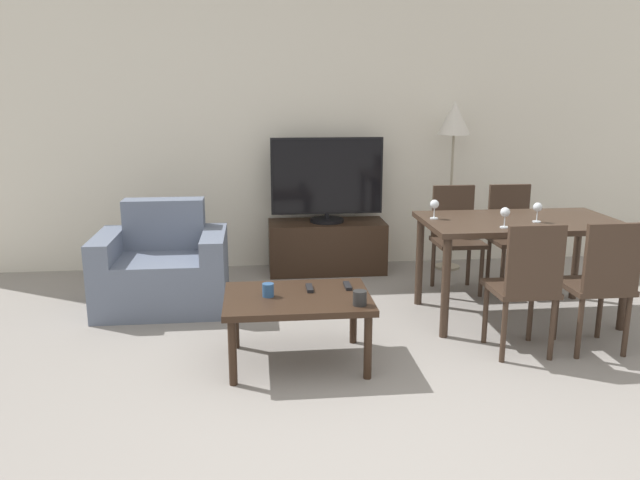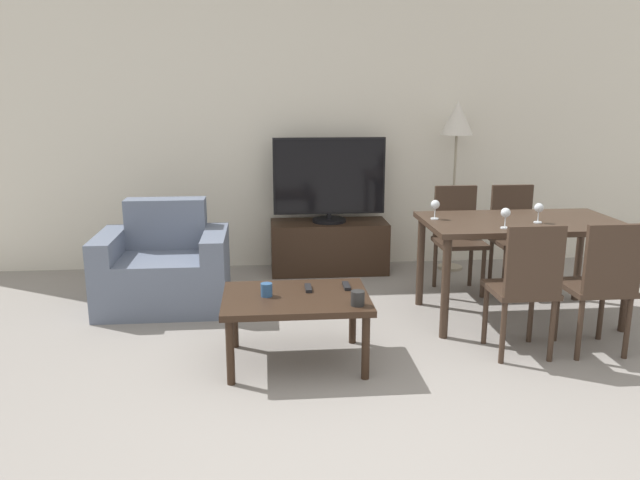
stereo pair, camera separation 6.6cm
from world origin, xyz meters
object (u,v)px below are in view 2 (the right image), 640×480
at_px(tv_stand, 329,247).
at_px(coffee_table, 296,303).
at_px(wine_glass_left, 539,209).
at_px(dining_chair_far_left, 457,233).
at_px(cup_white_near, 267,290).
at_px(cup_colored_far, 358,298).
at_px(dining_chair_near_right, 602,281).
at_px(armchair, 164,270).
at_px(floor_lamp, 457,126).
at_px(dining_chair_far, 514,232).
at_px(remote_secondary, 308,288).
at_px(tv, 329,180).
at_px(remote_primary, 346,286).
at_px(wine_glass_center, 506,214).
at_px(dining_table, 521,232).
at_px(dining_chair_near, 526,283).
at_px(wine_glass_right, 435,206).

relative_size(tv_stand, coffee_table, 1.20).
bearing_deg(wine_glass_left, dining_chair_far_left, 111.78).
bearing_deg(tv_stand, cup_white_near, -106.55).
height_order(cup_colored_far, wine_glass_left, wine_glass_left).
distance_m(dining_chair_far_left, cup_colored_far, 1.95).
bearing_deg(wine_glass_left, dining_chair_near_right, -73.87).
relative_size(armchair, floor_lamp, 0.63).
distance_m(dining_chair_near_right, wine_glass_left, 0.74).
distance_m(dining_chair_far, remote_secondary, 2.29).
height_order(tv_stand, tv, tv).
bearing_deg(tv_stand, cup_colored_far, -91.60).
height_order(tv_stand, remote_primary, tv_stand).
bearing_deg(wine_glass_center, dining_chair_far, 63.61).
xyz_separation_m(dining_table, dining_chair_near, (-0.25, -0.72, -0.17)).
relative_size(dining_table, cup_white_near, 17.14).
distance_m(dining_chair_near, wine_glass_right, 0.97).
relative_size(coffee_table, floor_lamp, 0.57).
xyz_separation_m(dining_chair_far_left, wine_glass_right, (-0.39, -0.63, 0.36)).
distance_m(dining_chair_near, cup_white_near, 1.66).
distance_m(dining_chair_near, wine_glass_center, 0.58).
height_order(armchair, coffee_table, armchair).
xyz_separation_m(remote_secondary, wine_glass_left, (1.72, 0.45, 0.41)).
height_order(remote_secondary, wine_glass_left, wine_glass_left).
xyz_separation_m(dining_chair_near, remote_secondary, (-1.39, 0.17, -0.05)).
xyz_separation_m(armchair, dining_chair_near_right, (2.99, -1.24, 0.20)).
relative_size(dining_chair_near, remote_primary, 6.04).
distance_m(cup_white_near, wine_glass_right, 1.53).
bearing_deg(floor_lamp, wine_glass_left, -82.94).
height_order(dining_table, wine_glass_left, wine_glass_left).
height_order(dining_chair_near, dining_chair_near_right, same).
distance_m(dining_table, remote_primary, 1.50).
bearing_deg(dining_table, wine_glass_left, -54.20).
relative_size(tv_stand, wine_glass_left, 7.58).
relative_size(remote_secondary, wine_glass_center, 1.03).
xyz_separation_m(dining_chair_far_left, remote_primary, (-1.13, -1.25, -0.05)).
relative_size(tv, floor_lamp, 0.65).
distance_m(dining_chair_far, remote_primary, 2.07).
bearing_deg(dining_chair_near, remote_secondary, 173.08).
height_order(dining_chair_near, cup_colored_far, dining_chair_near).
bearing_deg(remote_primary, dining_chair_far, 37.31).
bearing_deg(dining_chair_far_left, remote_secondary, -137.40).
bearing_deg(cup_colored_far, cup_white_near, 158.07).
bearing_deg(remote_primary, dining_chair_near_right, -6.67).
relative_size(dining_chair_near_right, wine_glass_right, 6.20).
bearing_deg(cup_colored_far, tv, 88.40).
bearing_deg(remote_secondary, wine_glass_center, 11.60).
relative_size(dining_chair_near, dining_chair_far, 1.00).
relative_size(armchair, wine_glass_center, 6.94).
bearing_deg(floor_lamp, dining_table, -85.57).
bearing_deg(cup_colored_far, wine_glass_right, 53.35).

